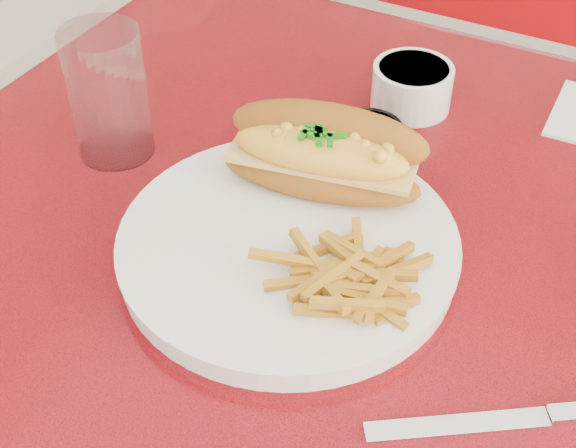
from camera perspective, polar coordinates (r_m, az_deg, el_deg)
The scene contains 10 objects.
diner_table at distance 0.89m, azimuth 11.76°, elevation -9.25°, with size 1.23×0.83×0.77m.
booth_bench_far at distance 1.70m, azimuth 19.22°, elevation 3.24°, with size 1.20×0.51×0.90m.
dinner_plate at distance 0.73m, azimuth 0.00°, elevation -1.60°, with size 0.37×0.37×0.02m.
mac_hoagie at distance 0.77m, azimuth 2.55°, elevation 5.04°, with size 0.21×0.13×0.09m.
fries_pile at distance 0.68m, azimuth 4.45°, elevation -3.43°, with size 0.11×0.10×0.03m, color gold, non-canonical shape.
fork at distance 0.73m, azimuth 6.62°, elevation -1.34°, with size 0.03×0.16×0.00m.
gravy_ramekin at distance 0.93m, azimuth 8.81°, elevation 9.71°, with size 0.10×0.10×0.05m.
sauce_cup_left at distance 0.86m, azimuth 5.81°, elevation 6.11°, with size 0.08×0.08×0.03m.
water_tumbler at distance 0.85m, azimuth -12.67°, elevation 9.00°, with size 0.08×0.08×0.14m, color #ACCCDD.
knife at distance 0.65m, azimuth 17.18°, elevation -13.01°, with size 0.19×0.14×0.01m.
Camera 1 is at (0.10, -0.56, 1.29)m, focal length 50.00 mm.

